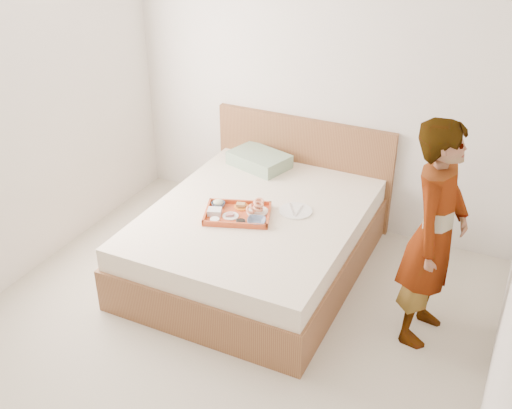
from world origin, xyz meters
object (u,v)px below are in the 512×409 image
object	(u,v)px
tray	(238,214)
bed	(256,240)
person	(434,235)
dinner_plate	(296,211)

from	to	relation	value
tray	bed	bearing A→B (deg)	35.52
bed	tray	distance (m)	0.33
bed	tray	world-z (taller)	tray
person	dinner_plate	bearing A→B (deg)	80.93
person	tray	bearing A→B (deg)	94.70
tray	person	size ratio (longest dim) A/B	0.31
dinner_plate	person	bearing A→B (deg)	-16.09
tray	dinner_plate	bearing A→B (deg)	14.55
bed	dinner_plate	distance (m)	0.41
dinner_plate	tray	bearing A→B (deg)	-145.60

